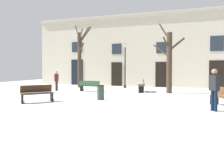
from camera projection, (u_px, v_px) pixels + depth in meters
name	position (u px, v px, depth m)	size (l,w,h in m)	color
ground_plane	(101.00, 99.00, 12.98)	(35.34, 35.34, 0.00)	white
building_facade	(139.00, 49.00, 21.97)	(22.09, 0.60, 7.05)	beige
tree_foreground	(169.00, 60.00, 16.11)	(2.24, 1.78, 5.08)	#423326
tree_near_facade	(80.00, 57.00, 20.75)	(1.98, 1.95, 5.86)	#423326
streetlamp	(125.00, 60.00, 20.49)	(0.30, 0.30, 4.06)	black
litter_bin	(101.00, 92.00, 12.68)	(0.42, 0.42, 0.81)	#2D3D2D
bench_near_center_tree	(90.00, 86.00, 17.22)	(1.71, 0.48, 0.82)	#2D4C33
bench_far_corner	(142.00, 85.00, 17.01)	(0.87, 1.91, 0.94)	#3D2819
bench_near_lamp	(37.00, 93.00, 11.79)	(1.41, 1.56, 0.89)	#3D2819
person_by_shop_door	(57.00, 80.00, 17.80)	(0.31, 0.42, 1.57)	#2D271E
person_strolling	(214.00, 87.00, 9.35)	(0.41, 0.43, 1.75)	black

